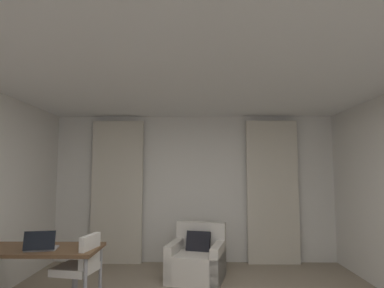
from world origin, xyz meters
TOP-DOWN VIEW (x-y plane):
  - wall_window at (0.00, 3.03)m, footprint 5.12×0.06m
  - ceiling at (0.00, 0.00)m, footprint 5.12×6.12m
  - curtain_left_panel at (-1.38, 2.90)m, footprint 0.90×0.06m
  - curtain_right_panel at (1.38, 2.90)m, footprint 0.90×0.06m
  - armchair at (0.04, 2.12)m, footprint 0.93×0.93m
  - desk at (-1.78, 0.91)m, footprint 1.39×0.63m
  - desk_chair at (-1.28, 0.87)m, footprint 0.48×0.48m
  - laptop at (-1.68, 0.79)m, footprint 0.36×0.30m

SIDE VIEW (x-z plane):
  - armchair at x=0.04m, z-range -0.13..0.66m
  - desk_chair at x=-1.28m, z-range -0.05..0.83m
  - desk at x=-1.78m, z-range 0.30..1.02m
  - laptop at x=-1.68m, z-range 0.66..0.88m
  - curtain_left_panel at x=-1.38m, z-range 0.00..2.50m
  - curtain_right_panel at x=1.38m, z-range 0.00..2.50m
  - wall_window at x=0.00m, z-range 0.00..2.60m
  - ceiling at x=0.00m, z-range 2.60..2.66m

